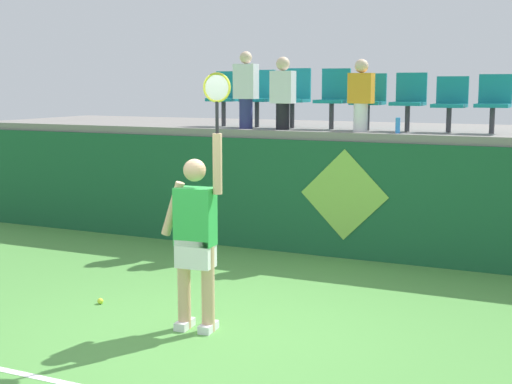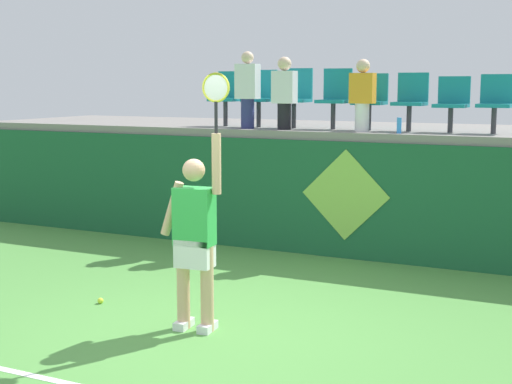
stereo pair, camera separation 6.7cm
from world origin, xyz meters
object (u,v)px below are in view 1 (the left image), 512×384
Objects in this scene: stadium_chair_5 at (409,99)px; stadium_chair_7 at (494,100)px; stadium_chair_0 at (226,95)px; spectator_0 at (361,94)px; stadium_chair_6 at (450,101)px; stadium_chair_3 at (334,95)px; stadium_chair_2 at (294,95)px; tennis_player at (196,235)px; stadium_chair_1 at (259,95)px; spectator_2 at (246,89)px; spectator_1 at (283,92)px; tennis_ball at (100,301)px; water_bottle at (398,125)px; stadium_chair_4 at (369,98)px.

stadium_chair_7 is (1.15, -0.00, -0.02)m from stadium_chair_5.
spectator_0 is (2.35, -0.40, 0.03)m from stadium_chair_0.
stadium_chair_6 is 0.97× the size of stadium_chair_7.
stadium_chair_0 reaches higher than stadium_chair_5.
stadium_chair_3 is 1.71m from stadium_chair_6.
tennis_player is at bearing -80.06° from stadium_chair_2.
stadium_chair_1 is at bearing 107.29° from tennis_player.
spectator_0 is (1.77, -0.40, 0.03)m from stadium_chair_1.
stadium_chair_0 is 1.05× the size of stadium_chair_5.
stadium_chair_5 is at bearing 76.99° from tennis_player.
spectator_2 is at bearing -172.54° from stadium_chair_7.
stadium_chair_5 is 0.82× the size of spectator_0.
stadium_chair_0 is 3.51m from stadium_chair_6.
spectator_1 is at bearing -171.52° from stadium_chair_7.
stadium_chair_1 is at bearing 89.24° from tennis_ball.
spectator_1 is (-2.92, -0.43, 0.11)m from stadium_chair_7.
stadium_chair_7 reaches higher than tennis_ball.
tennis_ball is 0.31× the size of water_bottle.
stadium_chair_2 is 2.92m from stadium_chair_7.
stadium_chair_0 is 0.96× the size of stadium_chair_2.
stadium_chair_1 is 2.93m from stadium_chair_6.
stadium_chair_5 is (0.01, 0.57, 0.35)m from water_bottle.
spectator_0 is at bearing -167.16° from stadium_chair_7.
water_bottle is 0.28× the size of stadium_chair_6.
tennis_ball is 4.65m from spectator_0.
stadium_chair_0 is 0.75m from spectator_2.
water_bottle is at bearing -44.31° from stadium_chair_4.
stadium_chair_2 is 1.24m from spectator_0.
spectator_1 reaches higher than water_bottle.
stadium_chair_3 is at bearing 153.12° from water_bottle.
stadium_chair_4 is 1.83m from spectator_2.
stadium_chair_3 reaches higher than stadium_chair_0.
stadium_chair_4 is 0.99× the size of stadium_chair_5.
stadium_chair_4 is at bearing 179.90° from stadium_chair_6.
stadium_chair_2 is 1.01× the size of stadium_chair_3.
stadium_chair_2 is (-1.76, 0.57, 0.39)m from water_bottle.
stadium_chair_5 is (0.59, 0.00, 0.00)m from stadium_chair_4.
stadium_chair_3 reaches higher than stadium_chair_1.
stadium_chair_2 reaches higher than stadium_chair_5.
stadium_chair_1 is (-1.35, 4.34, 1.29)m from tennis_player.
tennis_player is 5.00m from stadium_chair_7.
stadium_chair_0 reaches higher than stadium_chair_7.
tennis_player is at bearing -11.95° from tennis_ball.
water_bottle is 0.26× the size of stadium_chair_4.
water_bottle is 0.87m from stadium_chair_6.
spectator_0 reaches higher than stadium_chair_6.
stadium_chair_2 is 1.76m from stadium_chair_5.
water_bottle is at bearing 75.21° from tennis_player.
spectator_1 is (0.64, 3.60, 2.27)m from tennis_ball.
tennis_player reaches higher than tennis_ball.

